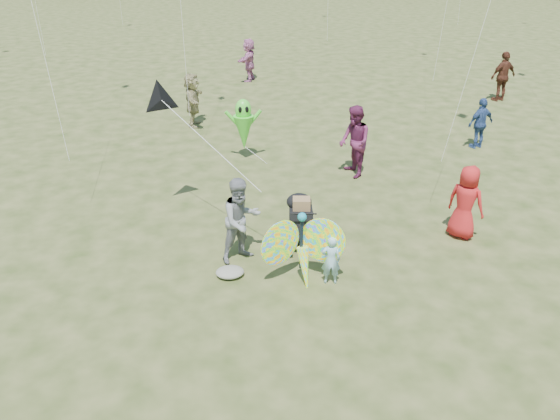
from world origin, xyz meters
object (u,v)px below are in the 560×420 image
(crowd_c, at_px, (480,123))
(crowd_e, at_px, (354,142))
(crowd_j, at_px, (249,60))
(alien_kite, at_px, (244,127))
(crowd_h, at_px, (503,76))
(butterfly_kite, at_px, (303,250))
(child_girl, at_px, (331,260))
(crowd_d, at_px, (193,100))
(adult_man, at_px, (241,220))
(jogging_stroller, at_px, (300,218))
(crowd_a, at_px, (466,202))

(crowd_c, height_order, crowd_e, crowd_e)
(crowd_c, height_order, crowd_j, crowd_j)
(crowd_c, height_order, alien_kite, alien_kite)
(crowd_h, height_order, butterfly_kite, crowd_h)
(crowd_e, bearing_deg, child_girl, -26.50)
(butterfly_kite, xyz_separation_m, alien_kite, (-0.66, 6.20, 0.29))
(crowd_e, bearing_deg, crowd_d, -146.53)
(crowd_e, distance_m, crowd_h, 9.71)
(adult_man, height_order, crowd_h, crowd_h)
(crowd_c, bearing_deg, butterfly_kite, 26.31)
(crowd_c, distance_m, jogging_stroller, 7.90)
(crowd_h, height_order, crowd_j, crowd_h)
(butterfly_kite, distance_m, alien_kite, 6.24)
(crowd_h, bearing_deg, child_girl, 35.65)
(crowd_a, bearing_deg, adult_man, 52.76)
(crowd_c, height_order, butterfly_kite, crowd_c)
(crowd_a, distance_m, alien_kite, 6.49)
(crowd_h, bearing_deg, butterfly_kite, 33.91)
(crowd_j, bearing_deg, crowd_d, 0.70)
(crowd_d, distance_m, crowd_j, 6.43)
(crowd_c, relative_size, crowd_e, 0.80)
(crowd_d, distance_m, crowd_e, 6.34)
(crowd_a, distance_m, crowd_c, 5.73)
(crowd_h, bearing_deg, crowd_e, 25.34)
(crowd_j, bearing_deg, crowd_e, 31.57)
(crowd_j, relative_size, butterfly_kite, 1.02)
(adult_man, relative_size, crowd_j, 0.96)
(crowd_a, height_order, crowd_c, crowd_a)
(crowd_c, relative_size, alien_kite, 0.86)
(crowd_j, relative_size, alien_kite, 1.02)
(crowd_c, bearing_deg, crowd_j, -75.11)
(child_girl, relative_size, crowd_e, 0.52)
(crowd_d, bearing_deg, crowd_e, -134.62)
(crowd_j, bearing_deg, child_girl, 22.61)
(crowd_a, distance_m, crowd_e, 3.75)
(crowd_a, relative_size, crowd_e, 0.85)
(adult_man, distance_m, crowd_c, 9.09)
(crowd_c, xyz_separation_m, crowd_d, (-8.40, 3.12, 0.12))
(adult_man, relative_size, crowd_h, 0.92)
(child_girl, relative_size, adult_man, 0.57)
(adult_man, distance_m, crowd_j, 14.59)
(crowd_a, bearing_deg, alien_kite, -0.68)
(crowd_a, height_order, crowd_d, crowd_d)
(crowd_h, xyz_separation_m, butterfly_kite, (-9.39, -11.15, -0.24))
(jogging_stroller, bearing_deg, child_girl, -69.13)
(crowd_a, xyz_separation_m, crowd_e, (-1.49, 3.44, 0.14))
(crowd_a, height_order, jogging_stroller, crowd_a)
(crowd_c, distance_m, crowd_j, 11.02)
(crowd_d, bearing_deg, crowd_j, -16.86)
(child_girl, relative_size, butterfly_kite, 0.55)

